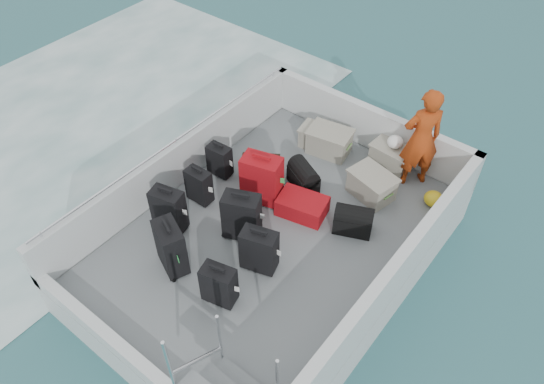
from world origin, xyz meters
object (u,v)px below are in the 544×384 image
(crate_0, at_px, (317,138))
(suitcase_6, at_px, (219,285))
(suitcase_0, at_px, (169,210))
(crate_1, at_px, (329,142))
(suitcase_2, at_px, (220,161))
(suitcase_4, at_px, (242,217))
(suitcase_3, at_px, (171,248))
(crate_2, at_px, (392,157))
(suitcase_5, at_px, (262,179))
(crate_3, at_px, (372,186))
(suitcase_8, at_px, (302,206))
(suitcase_1, at_px, (199,186))
(passenger, at_px, (421,138))
(suitcase_7, at_px, (259,251))

(crate_0, bearing_deg, suitcase_6, -76.50)
(suitcase_0, bearing_deg, crate_1, 59.95)
(suitcase_2, bearing_deg, suitcase_4, -38.45)
(suitcase_3, relative_size, crate_2, 1.21)
(suitcase_3, bearing_deg, suitcase_5, 109.34)
(suitcase_2, relative_size, crate_3, 0.84)
(suitcase_4, bearing_deg, crate_3, 37.29)
(suitcase_4, bearing_deg, crate_2, 46.77)
(crate_2, bearing_deg, suitcase_2, -137.73)
(suitcase_6, height_order, crate_3, suitcase_6)
(suitcase_2, bearing_deg, suitcase_8, 0.14)
(suitcase_8, relative_size, crate_3, 1.10)
(suitcase_1, height_order, suitcase_8, suitcase_1)
(suitcase_2, height_order, suitcase_8, suitcase_2)
(suitcase_0, distance_m, suitcase_3, 0.67)
(suitcase_0, xyz_separation_m, suitcase_3, (0.50, -0.44, 0.02))
(suitcase_0, xyz_separation_m, suitcase_8, (1.23, 1.33, -0.20))
(suitcase_0, bearing_deg, suitcase_6, -32.57)
(crate_2, bearing_deg, crate_3, -83.68)
(suitcase_2, bearing_deg, crate_2, 37.98)
(passenger, bearing_deg, suitcase_7, 26.37)
(suitcase_1, distance_m, suitcase_3, 1.21)
(crate_1, bearing_deg, crate_2, 18.16)
(suitcase_4, height_order, crate_0, suitcase_4)
(suitcase_7, bearing_deg, suitcase_1, 147.38)
(suitcase_8, distance_m, crate_1, 1.41)
(suitcase_0, height_order, crate_1, suitcase_0)
(crate_2, bearing_deg, suitcase_1, -127.14)
(suitcase_1, distance_m, crate_3, 2.46)
(suitcase_0, height_order, suitcase_3, suitcase_3)
(crate_2, xyz_separation_m, passenger, (0.40, -0.09, 0.62))
(suitcase_1, height_order, suitcase_5, suitcase_5)
(suitcase_3, distance_m, suitcase_4, 1.00)
(crate_2, bearing_deg, suitcase_8, -106.56)
(suitcase_3, xyz_separation_m, suitcase_8, (0.73, 1.77, -0.22))
(suitcase_5, bearing_deg, crate_3, 25.40)
(suitcase_4, height_order, suitcase_5, suitcase_5)
(suitcase_8, bearing_deg, suitcase_3, 144.92)
(suitcase_1, height_order, passenger, passenger)
(suitcase_6, xyz_separation_m, crate_1, (-0.52, 3.11, -0.09))
(suitcase_7, bearing_deg, suitcase_3, -159.13)
(passenger, bearing_deg, crate_3, 16.49)
(passenger, bearing_deg, suitcase_5, 0.49)
(suitcase_0, bearing_deg, crate_2, 46.21)
(suitcase_8, bearing_deg, suitcase_5, 89.12)
(suitcase_4, relative_size, crate_0, 1.38)
(suitcase_6, distance_m, crate_0, 3.20)
(suitcase_3, height_order, crate_3, suitcase_3)
(suitcase_7, height_order, crate_2, suitcase_7)
(suitcase_8, relative_size, crate_2, 1.13)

